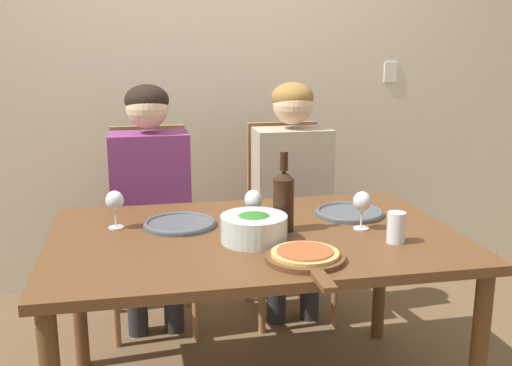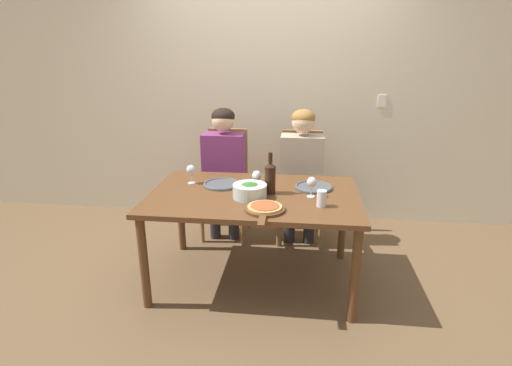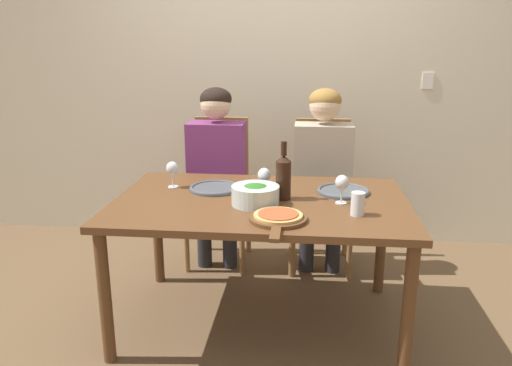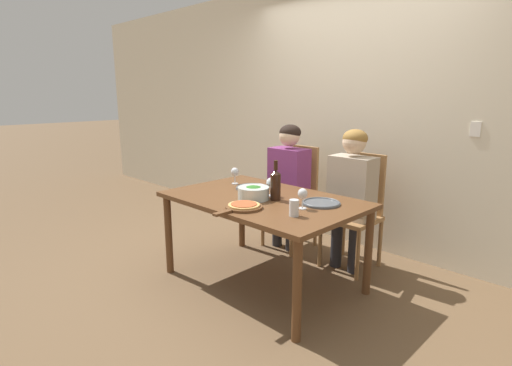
{
  "view_description": "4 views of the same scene",
  "coord_description": "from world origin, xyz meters",
  "px_view_note": "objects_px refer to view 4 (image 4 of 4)",
  "views": [
    {
      "loc": [
        -0.42,
        -2.12,
        1.44
      ],
      "look_at": [
        0.03,
        0.11,
        0.9
      ],
      "focal_mm": 42.0,
      "sensor_mm": 36.0,
      "label": 1
    },
    {
      "loc": [
        0.33,
        -2.74,
        1.74
      ],
      "look_at": [
        0.02,
        -0.0,
        0.81
      ],
      "focal_mm": 28.0,
      "sensor_mm": 36.0,
      "label": 2
    },
    {
      "loc": [
        0.23,
        -2.49,
        1.52
      ],
      "look_at": [
        -0.03,
        0.03,
        0.81
      ],
      "focal_mm": 35.0,
      "sensor_mm": 36.0,
      "label": 3
    },
    {
      "loc": [
        2.11,
        -2.21,
        1.54
      ],
      "look_at": [
        -0.09,
        0.01,
        0.83
      ],
      "focal_mm": 28.0,
      "sensor_mm": 36.0,
      "label": 4
    }
  ],
  "objects_px": {
    "wine_glass_centre": "(271,183)",
    "water_tumbler": "(294,208)",
    "wine_glass_right": "(303,195)",
    "person_man": "(351,186)",
    "wine_bottle": "(276,184)",
    "chair_right": "(357,207)",
    "chair_left": "(295,194)",
    "pizza_on_board": "(243,206)",
    "wine_glass_left": "(235,173)",
    "broccoli_bowl": "(253,193)",
    "dinner_plate_right": "(321,203)",
    "person_woman": "(288,175)",
    "dinner_plate_left": "(253,188)"
  },
  "relations": [
    {
      "from": "pizza_on_board",
      "to": "broccoli_bowl",
      "type": "bearing_deg",
      "value": 118.79
    },
    {
      "from": "chair_left",
      "to": "wine_glass_centre",
      "type": "height_order",
      "value": "chair_left"
    },
    {
      "from": "wine_glass_left",
      "to": "water_tumbler",
      "type": "xyz_separation_m",
      "value": [
        1.0,
        -0.37,
        -0.05
      ]
    },
    {
      "from": "dinner_plate_right",
      "to": "wine_glass_right",
      "type": "bearing_deg",
      "value": -96.82
    },
    {
      "from": "wine_bottle",
      "to": "chair_right",
      "type": "bearing_deg",
      "value": 74.87
    },
    {
      "from": "wine_glass_left",
      "to": "dinner_plate_right",
      "type": "bearing_deg",
      "value": -0.2
    },
    {
      "from": "wine_glass_left",
      "to": "wine_glass_centre",
      "type": "xyz_separation_m",
      "value": [
        0.53,
        -0.09,
        0.0
      ]
    },
    {
      "from": "wine_glass_centre",
      "to": "person_man",
      "type": "bearing_deg",
      "value": 63.21
    },
    {
      "from": "chair_right",
      "to": "wine_glass_right",
      "type": "distance_m",
      "value": 0.93
    },
    {
      "from": "dinner_plate_left",
      "to": "wine_glass_left",
      "type": "height_order",
      "value": "wine_glass_left"
    },
    {
      "from": "chair_left",
      "to": "pizza_on_board",
      "type": "height_order",
      "value": "chair_left"
    },
    {
      "from": "broccoli_bowl",
      "to": "water_tumbler",
      "type": "bearing_deg",
      "value": -12.86
    },
    {
      "from": "person_woman",
      "to": "person_man",
      "type": "height_order",
      "value": "same"
    },
    {
      "from": "dinner_plate_right",
      "to": "wine_glass_left",
      "type": "xyz_separation_m",
      "value": [
        -0.96,
        0.0,
        0.1
      ]
    },
    {
      "from": "wine_glass_right",
      "to": "wine_glass_centre",
      "type": "xyz_separation_m",
      "value": [
        -0.41,
        0.11,
        0.0
      ]
    },
    {
      "from": "broccoli_bowl",
      "to": "dinner_plate_left",
      "type": "height_order",
      "value": "broccoli_bowl"
    },
    {
      "from": "chair_right",
      "to": "pizza_on_board",
      "type": "bearing_deg",
      "value": -101.22
    },
    {
      "from": "wine_glass_left",
      "to": "person_man",
      "type": "bearing_deg",
      "value": 33.25
    },
    {
      "from": "wine_bottle",
      "to": "wine_glass_right",
      "type": "relative_size",
      "value": 2.05
    },
    {
      "from": "broccoli_bowl",
      "to": "wine_glass_right",
      "type": "relative_size",
      "value": 1.62
    },
    {
      "from": "chair_left",
      "to": "wine_glass_left",
      "type": "relative_size",
      "value": 6.71
    },
    {
      "from": "water_tumbler",
      "to": "person_man",
      "type": "bearing_deg",
      "value": 98.43
    },
    {
      "from": "broccoli_bowl",
      "to": "wine_glass_centre",
      "type": "xyz_separation_m",
      "value": [
        0.03,
        0.17,
        0.05
      ]
    },
    {
      "from": "wine_glass_left",
      "to": "person_woman",
      "type": "bearing_deg",
      "value": 75.23
    },
    {
      "from": "chair_right",
      "to": "broccoli_bowl",
      "type": "bearing_deg",
      "value": -111.05
    },
    {
      "from": "person_man",
      "to": "wine_bottle",
      "type": "height_order",
      "value": "person_man"
    },
    {
      "from": "person_man",
      "to": "dinner_plate_right",
      "type": "height_order",
      "value": "person_man"
    },
    {
      "from": "wine_glass_centre",
      "to": "chair_right",
      "type": "bearing_deg",
      "value": 66.83
    },
    {
      "from": "person_man",
      "to": "wine_bottle",
      "type": "distance_m",
      "value": 0.76
    },
    {
      "from": "chair_left",
      "to": "broccoli_bowl",
      "type": "bearing_deg",
      "value": -69.62
    },
    {
      "from": "wine_bottle",
      "to": "person_woman",
      "type": "bearing_deg",
      "value": 124.08
    },
    {
      "from": "broccoli_bowl",
      "to": "pizza_on_board",
      "type": "relative_size",
      "value": 0.6
    },
    {
      "from": "person_man",
      "to": "wine_glass_right",
      "type": "xyz_separation_m",
      "value": [
        0.07,
        -0.76,
        0.08
      ]
    },
    {
      "from": "wine_glass_right",
      "to": "wine_glass_centre",
      "type": "height_order",
      "value": "same"
    },
    {
      "from": "pizza_on_board",
      "to": "wine_glass_left",
      "type": "bearing_deg",
      "value": 141.83
    },
    {
      "from": "broccoli_bowl",
      "to": "pizza_on_board",
      "type": "distance_m",
      "value": 0.27
    },
    {
      "from": "person_woman",
      "to": "wine_glass_centre",
      "type": "relative_size",
      "value": 8.2
    },
    {
      "from": "water_tumbler",
      "to": "wine_glass_right",
      "type": "bearing_deg",
      "value": 110.68
    },
    {
      "from": "wine_bottle",
      "to": "wine_glass_centre",
      "type": "relative_size",
      "value": 2.05
    },
    {
      "from": "dinner_plate_left",
      "to": "dinner_plate_right",
      "type": "height_order",
      "value": "same"
    },
    {
      "from": "chair_left",
      "to": "person_woman",
      "type": "bearing_deg",
      "value": -90.0
    },
    {
      "from": "wine_glass_centre",
      "to": "water_tumbler",
      "type": "height_order",
      "value": "wine_glass_centre"
    },
    {
      "from": "dinner_plate_left",
      "to": "person_man",
      "type": "bearing_deg",
      "value": 43.51
    },
    {
      "from": "chair_right",
      "to": "wine_glass_centre",
      "type": "height_order",
      "value": "chair_right"
    },
    {
      "from": "chair_right",
      "to": "person_woman",
      "type": "distance_m",
      "value": 0.75
    },
    {
      "from": "wine_bottle",
      "to": "broccoli_bowl",
      "type": "height_order",
      "value": "wine_bottle"
    },
    {
      "from": "dinner_plate_left",
      "to": "broccoli_bowl",
      "type": "bearing_deg",
      "value": -43.54
    },
    {
      "from": "pizza_on_board",
      "to": "wine_glass_right",
      "type": "bearing_deg",
      "value": 43.73
    },
    {
      "from": "chair_right",
      "to": "wine_glass_left",
      "type": "bearing_deg",
      "value": -141.58
    },
    {
      "from": "person_man",
      "to": "wine_glass_left",
      "type": "relative_size",
      "value": 8.2
    }
  ]
}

